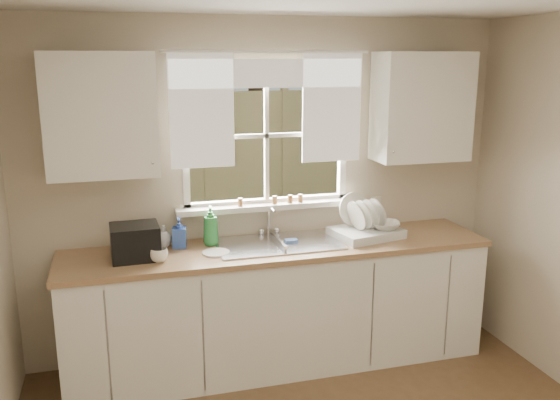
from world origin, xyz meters
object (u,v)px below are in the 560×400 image
object	(u,v)px
black_appliance	(135,242)
soap_bottle_a	(211,225)
dish_rack	(365,228)
cup	(159,255)

from	to	relation	value
black_appliance	soap_bottle_a	bearing A→B (deg)	13.87
soap_bottle_a	black_appliance	bearing A→B (deg)	-156.62
dish_rack	soap_bottle_a	distance (m)	1.15
dish_rack	black_appliance	bearing A→B (deg)	-178.79
dish_rack	cup	xyz separation A→B (m)	(-1.52, -0.15, -0.02)
cup	black_appliance	distance (m)	0.20
dish_rack	soap_bottle_a	size ratio (longest dim) A/B	1.91
dish_rack	black_appliance	size ratio (longest dim) A/B	1.75
soap_bottle_a	cup	xyz separation A→B (m)	(-0.39, -0.27, -0.10)
black_appliance	cup	bearing A→B (deg)	-41.10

